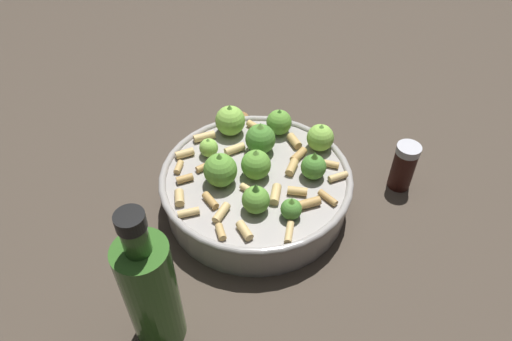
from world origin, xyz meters
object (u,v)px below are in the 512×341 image
object	(u,v)px
cooking_pan	(256,182)
pepper_shaker	(404,166)
wooden_spoon	(227,143)
olive_oil_bottle	(151,291)

from	to	relation	value
cooking_pan	pepper_shaker	bearing A→B (deg)	-107.18
pepper_shaker	wooden_spoon	distance (m)	0.29
olive_oil_bottle	wooden_spoon	distance (m)	0.35
olive_oil_bottle	wooden_spoon	xyz separation A→B (m)	(0.28, -0.20, -0.08)
olive_oil_bottle	wooden_spoon	size ratio (longest dim) A/B	1.18
pepper_shaker	olive_oil_bottle	xyz separation A→B (m)	(-0.08, 0.41, 0.05)
olive_oil_bottle	wooden_spoon	world-z (taller)	olive_oil_bottle
pepper_shaker	wooden_spoon	size ratio (longest dim) A/B	0.45
cooking_pan	olive_oil_bottle	size ratio (longest dim) A/B	1.32
pepper_shaker	olive_oil_bottle	distance (m)	0.42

